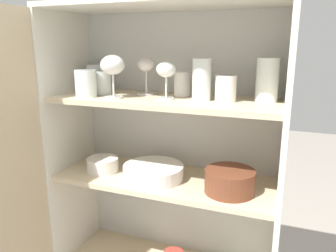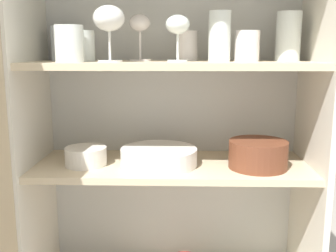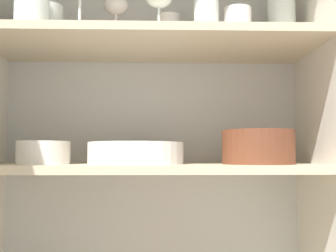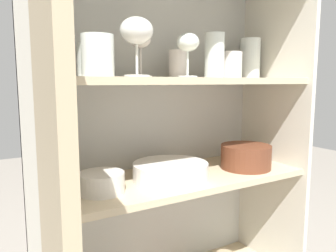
{
  "view_description": "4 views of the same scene",
  "coord_description": "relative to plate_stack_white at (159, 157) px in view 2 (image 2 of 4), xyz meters",
  "views": [
    {
      "loc": [
        0.45,
        -0.96,
        1.22
      ],
      "look_at": [
        -0.01,
        0.21,
        0.91
      ],
      "focal_mm": 35.0,
      "sensor_mm": 36.0,
      "label": 1
    },
    {
      "loc": [
        0.02,
        -1.04,
        1.06
      ],
      "look_at": [
        -0.01,
        0.21,
        0.82
      ],
      "focal_mm": 42.0,
      "sensor_mm": 36.0,
      "label": 2
    },
    {
      "loc": [
        0.01,
        -0.85,
        0.73
      ],
      "look_at": [
        0.04,
        0.19,
        0.81
      ],
      "focal_mm": 42.0,
      "sensor_mm": 36.0,
      "label": 3
    },
    {
      "loc": [
        -0.55,
        -0.72,
        1.01
      ],
      "look_at": [
        -0.02,
        0.18,
        0.87
      ],
      "focal_mm": 35.0,
      "sensor_mm": 36.0,
      "label": 4
    }
  ],
  "objects": [
    {
      "name": "cupboard_side_left",
      "position": [
        -0.4,
        0.02,
        -0.06
      ],
      "size": [
        0.02,
        0.35,
        1.35
      ],
      "primitive_type": "cube",
      "color": "silver",
      "rests_on": "ground_plane"
    },
    {
      "name": "cupboard_side_right",
      "position": [
        0.47,
        0.02,
        -0.06
      ],
      "size": [
        0.02,
        0.35,
        1.35
      ],
      "primitive_type": "cube",
      "color": "silver",
      "rests_on": "ground_plane"
    },
    {
      "name": "cupboard_back_panel",
      "position": [
        0.04,
        0.19,
        -0.06
      ],
      "size": [
        0.89,
        0.02,
        1.35
      ],
      "primitive_type": "cube",
      "color": "silver",
      "rests_on": "ground_plane"
    },
    {
      "name": "tumbler_glass_2",
      "position": [
        0.09,
        0.09,
        0.34
      ],
      "size": [
        0.07,
        0.07,
        0.09
      ],
      "color": "silver",
      "rests_on": "shelf_board_upper"
    },
    {
      "name": "wine_glass_2",
      "position": [
        0.06,
        -0.01,
        0.39
      ],
      "size": [
        0.07,
        0.07,
        0.14
      ],
      "color": "white",
      "rests_on": "shelf_board_upper"
    },
    {
      "name": "tumbler_glass_0",
      "position": [
        -0.23,
        0.02,
        0.34
      ],
      "size": [
        0.08,
        0.08,
        0.09
      ],
      "color": "white",
      "rests_on": "shelf_board_upper"
    },
    {
      "name": "shelf_board_upper",
      "position": [
        0.04,
        0.02,
        0.28
      ],
      "size": [
        0.85,
        0.31,
        0.02
      ],
      "primitive_type": "cube",
      "color": "beige"
    },
    {
      "name": "mixing_bowl_large",
      "position": [
        0.3,
        -0.02,
        0.02
      ],
      "size": [
        0.18,
        0.18,
        0.08
      ],
      "color": "brown",
      "rests_on": "shelf_board_middle"
    },
    {
      "name": "wine_glass_1",
      "position": [
        -0.13,
        -0.05,
        0.41
      ],
      "size": [
        0.09,
        0.09,
        0.16
      ],
      "color": "white",
      "rests_on": "shelf_board_upper"
    },
    {
      "name": "tumbler_glass_5",
      "position": [
        0.18,
        0.02,
        0.36
      ],
      "size": [
        0.07,
        0.07,
        0.15
      ],
      "color": "white",
      "rests_on": "shelf_board_upper"
    },
    {
      "name": "tumbler_glass_1",
      "position": [
        -0.25,
        -0.06,
        0.34
      ],
      "size": [
        0.08,
        0.08,
        0.1
      ],
      "color": "white",
      "rests_on": "shelf_board_upper"
    },
    {
      "name": "tumbler_glass_6",
      "position": [
        0.4,
        0.08,
        0.37
      ],
      "size": [
        0.08,
        0.08,
        0.15
      ],
      "color": "white",
      "rests_on": "shelf_board_upper"
    },
    {
      "name": "tumbler_glass_3",
      "position": [
        0.26,
        0.03,
        0.34
      ],
      "size": [
        0.07,
        0.07,
        0.09
      ],
      "color": "silver",
      "rests_on": "shelf_board_upper"
    },
    {
      "name": "plate_stack_white",
      "position": [
        0.0,
        0.0,
        0.0
      ],
      "size": [
        0.24,
        0.24,
        0.05
      ],
      "color": "white",
      "rests_on": "shelf_board_middle"
    },
    {
      "name": "wine_glass_0",
      "position": [
        -0.06,
        0.08,
        0.39
      ],
      "size": [
        0.07,
        0.07,
        0.14
      ],
      "color": "silver",
      "rests_on": "shelf_board_upper"
    },
    {
      "name": "shelf_board_middle",
      "position": [
        0.04,
        0.02,
        -0.04
      ],
      "size": [
        0.85,
        0.31,
        0.02
      ],
      "primitive_type": "cube",
      "color": "beige"
    },
    {
      "name": "tumbler_glass_4",
      "position": [
        -0.32,
        0.11,
        0.35
      ],
      "size": [
        0.07,
        0.07,
        0.11
      ],
      "color": "white",
      "rests_on": "shelf_board_upper"
    },
    {
      "name": "serving_bowl_small",
      "position": [
        -0.23,
        -0.0,
        0.0
      ],
      "size": [
        0.13,
        0.13,
        0.06
      ],
      "color": "silver",
      "rests_on": "shelf_board_middle"
    }
  ]
}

